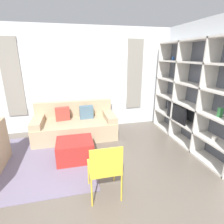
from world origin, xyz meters
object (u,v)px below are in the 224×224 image
at_px(shelving_unit, 193,96).
at_px(folding_chair, 105,166).
at_px(couch_main, 75,125).
at_px(ottoman, 75,150).

xyz_separation_m(shelving_unit, folding_chair, (-2.21, -1.22, -0.62)).
relative_size(couch_main, ottoman, 2.84).
xyz_separation_m(couch_main, folding_chair, (0.34, -2.20, 0.22)).
distance_m(shelving_unit, couch_main, 2.86).
distance_m(couch_main, folding_chair, 2.24).
distance_m(ottoman, folding_chair, 1.20).
relative_size(shelving_unit, folding_chair, 3.02).
height_order(shelving_unit, couch_main, shelving_unit).
xyz_separation_m(couch_main, ottoman, (-0.05, -1.11, -0.09)).
relative_size(ottoman, folding_chair, 0.81).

